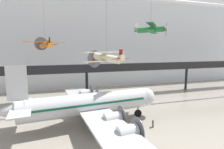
{
  "coord_description": "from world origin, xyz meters",
  "views": [
    {
      "loc": [
        -6.6,
        -19.89,
        12.04
      ],
      "look_at": [
        2.03,
        8.32,
        7.79
      ],
      "focal_mm": 28.0,
      "sensor_mm": 36.0,
      "label": 1
    }
  ],
  "objects_px": {
    "airliner_silver_main": "(87,104)",
    "suspended_plane_green_biplane": "(151,29)",
    "suspended_plane_orange_highwing": "(45,44)",
    "info_sign_pedestal": "(153,124)",
    "suspended_plane_cream_biplane": "(107,58)"
  },
  "relations": [
    {
      "from": "airliner_silver_main",
      "to": "suspended_plane_green_biplane",
      "type": "relative_size",
      "value": 3.55
    },
    {
      "from": "airliner_silver_main",
      "to": "suspended_plane_orange_highwing",
      "type": "distance_m",
      "value": 19.27
    },
    {
      "from": "suspended_plane_orange_highwing",
      "to": "suspended_plane_green_biplane",
      "type": "bearing_deg",
      "value": -132.72
    },
    {
      "from": "suspended_plane_green_biplane",
      "to": "suspended_plane_orange_highwing",
      "type": "distance_m",
      "value": 23.08
    },
    {
      "from": "suspended_plane_orange_highwing",
      "to": "info_sign_pedestal",
      "type": "xyz_separation_m",
      "value": [
        16.33,
        -18.97,
        -12.69
      ]
    },
    {
      "from": "airliner_silver_main",
      "to": "info_sign_pedestal",
      "type": "relative_size",
      "value": 23.42
    },
    {
      "from": "suspended_plane_cream_biplane",
      "to": "suspended_plane_orange_highwing",
      "type": "height_order",
      "value": "suspended_plane_orange_highwing"
    },
    {
      "from": "suspended_plane_cream_biplane",
      "to": "info_sign_pedestal",
      "type": "height_order",
      "value": "suspended_plane_cream_biplane"
    },
    {
      "from": "info_sign_pedestal",
      "to": "suspended_plane_orange_highwing",
      "type": "bearing_deg",
      "value": 141.99
    },
    {
      "from": "suspended_plane_cream_biplane",
      "to": "suspended_plane_orange_highwing",
      "type": "relative_size",
      "value": 1.29
    },
    {
      "from": "info_sign_pedestal",
      "to": "suspended_plane_green_biplane",
      "type": "bearing_deg",
      "value": 75.93
    },
    {
      "from": "suspended_plane_cream_biplane",
      "to": "suspended_plane_green_biplane",
      "type": "xyz_separation_m",
      "value": [
        10.19,
        2.87,
        5.52
      ]
    },
    {
      "from": "airliner_silver_main",
      "to": "suspended_plane_orange_highwing",
      "type": "bearing_deg",
      "value": 107.78
    },
    {
      "from": "suspended_plane_green_biplane",
      "to": "info_sign_pedestal",
      "type": "xyz_separation_m",
      "value": [
        -4.71,
        -9.95,
        -15.64
      ]
    },
    {
      "from": "suspended_plane_orange_highwing",
      "to": "airliner_silver_main",
      "type": "bearing_deg",
      "value": -176.11
    }
  ]
}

